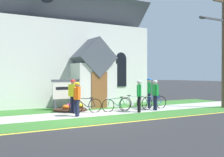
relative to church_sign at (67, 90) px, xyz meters
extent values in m
plane|color=#2B2B2D|center=(-0.20, 0.53, -1.08)|extent=(140.00, 140.00, 0.00)
cube|color=#B7B5AD|center=(-0.75, -1.96, -1.08)|extent=(32.00, 2.04, 0.01)
cube|color=#38722D|center=(-0.75, -3.89, -1.08)|extent=(32.00, 1.83, 0.01)
cube|color=#38722D|center=(-0.75, 0.23, -1.08)|extent=(24.00, 2.34, 0.01)
cube|color=yellow|center=(-0.75, -4.96, -1.08)|extent=(28.00, 0.16, 0.01)
cube|color=silver|center=(-0.75, 6.60, 1.54)|extent=(14.52, 10.40, 5.25)
cube|color=#4C515B|center=(-0.75, 6.60, 6.01)|extent=(15.02, 10.59, 10.59)
cube|color=silver|center=(1.87, 0.60, 0.22)|extent=(2.40, 1.60, 2.60)
cube|color=#4C515B|center=(1.87, 0.60, 1.87)|extent=(2.40, 1.80, 2.40)
cube|color=brown|center=(1.87, -0.22, -0.03)|extent=(1.00, 0.06, 2.10)
cube|color=black|center=(4.33, 1.37, 1.02)|extent=(0.76, 0.06, 1.90)
cone|color=black|center=(4.33, 1.37, 1.97)|extent=(0.80, 0.06, 0.80)
cube|color=#474C56|center=(-0.71, -0.01, -0.78)|extent=(0.12, 0.12, 0.61)
cube|color=#474C56|center=(0.71, 0.01, -0.78)|extent=(0.12, 0.12, 0.61)
cube|color=silver|center=(0.00, 0.00, 0.00)|extent=(1.68, 0.11, 0.94)
cube|color=#474C56|center=(0.00, 0.00, 0.53)|extent=(1.81, 0.15, 0.12)
cube|color=black|center=(0.00, -0.04, 0.11)|extent=(1.35, 0.03, 0.16)
cylinder|color=#382319|center=(0.00, -0.43, -1.03)|extent=(1.83, 1.83, 0.10)
ellipsoid|color=gold|center=(0.66, -0.26, -0.86)|extent=(0.36, 0.36, 0.24)
ellipsoid|color=#CC338C|center=(0.13, 0.05, -0.86)|extent=(0.36, 0.36, 0.24)
ellipsoid|color=orange|center=(-0.27, -0.47, -0.86)|extent=(0.36, 0.36, 0.24)
ellipsoid|color=orange|center=(-0.09, -0.98, -0.86)|extent=(0.36, 0.36, 0.24)
torus|color=black|center=(2.49, -1.97, -0.75)|extent=(0.71, 0.07, 0.71)
torus|color=black|center=(1.51, -1.92, -0.75)|extent=(0.71, 0.07, 0.71)
cylinder|color=#19723F|center=(1.84, -1.94, -0.60)|extent=(0.54, 0.06, 0.42)
cylinder|color=#19723F|center=(1.95, -1.94, -0.39)|extent=(0.73, 0.08, 0.08)
cylinder|color=#19723F|center=(2.20, -1.96, -0.58)|extent=(0.25, 0.05, 0.45)
cylinder|color=#19723F|center=(2.29, -1.96, -0.77)|extent=(0.40, 0.06, 0.09)
cylinder|color=#19723F|center=(2.40, -1.97, -0.56)|extent=(0.21, 0.05, 0.39)
cylinder|color=#19723F|center=(1.55, -1.92, -0.58)|extent=(0.12, 0.04, 0.34)
ellipsoid|color=black|center=(2.31, -1.96, -0.34)|extent=(0.24, 0.09, 0.05)
cylinder|color=silver|center=(1.59, -1.92, -0.39)|extent=(0.44, 0.05, 0.03)
cylinder|color=silver|center=(2.10, -1.95, -0.80)|extent=(0.18, 0.03, 0.18)
torus|color=black|center=(0.83, -1.76, -0.74)|extent=(0.73, 0.08, 0.73)
torus|color=black|center=(-0.18, -1.70, -0.74)|extent=(0.73, 0.08, 0.73)
cylinder|color=black|center=(0.16, -1.72, -0.57)|extent=(0.55, 0.07, 0.47)
cylinder|color=black|center=(0.27, -1.73, -0.35)|extent=(0.75, 0.08, 0.04)
cylinder|color=black|center=(0.54, -1.74, -0.57)|extent=(0.26, 0.05, 0.45)
cylinder|color=black|center=(0.63, -1.75, -0.76)|extent=(0.41, 0.06, 0.09)
cylinder|color=black|center=(0.74, -1.76, -0.54)|extent=(0.22, 0.05, 0.40)
cylinder|color=black|center=(-0.14, -1.70, -0.54)|extent=(0.12, 0.04, 0.40)
ellipsoid|color=black|center=(0.65, -1.75, -0.32)|extent=(0.24, 0.10, 0.05)
cylinder|color=silver|center=(-0.10, -1.70, -0.32)|extent=(0.44, 0.06, 0.03)
cylinder|color=silver|center=(0.43, -1.74, -0.79)|extent=(0.18, 0.03, 0.18)
torus|color=black|center=(4.89, -2.09, -0.74)|extent=(0.73, 0.06, 0.73)
torus|color=black|center=(3.85, -2.13, -0.74)|extent=(0.73, 0.06, 0.73)
cylinder|color=#194CA5|center=(4.20, -2.12, -0.59)|extent=(0.56, 0.06, 0.43)
cylinder|color=#194CA5|center=(4.32, -2.11, -0.36)|extent=(0.77, 0.06, 0.08)
cylinder|color=#194CA5|center=(4.59, -2.10, -0.57)|extent=(0.26, 0.05, 0.46)
cylinder|color=#194CA5|center=(4.68, -2.10, -0.76)|extent=(0.42, 0.05, 0.09)
cylinder|color=#194CA5|center=(4.79, -2.09, -0.54)|extent=(0.22, 0.04, 0.41)
cylinder|color=#194CA5|center=(3.89, -2.13, -0.56)|extent=(0.12, 0.04, 0.36)
ellipsoid|color=black|center=(4.70, -2.10, -0.31)|extent=(0.24, 0.09, 0.05)
cylinder|color=silver|center=(3.93, -2.13, -0.36)|extent=(0.44, 0.04, 0.03)
cylinder|color=silver|center=(4.47, -2.11, -0.79)|extent=(0.18, 0.03, 0.18)
torus|color=black|center=(2.73, -1.69, -0.74)|extent=(0.72, 0.06, 0.72)
torus|color=black|center=(3.80, -1.73, -0.74)|extent=(0.72, 0.06, 0.72)
cylinder|color=#B7B7BC|center=(3.44, -1.71, -0.59)|extent=(0.58, 0.05, 0.43)
cylinder|color=#B7B7BC|center=(3.32, -1.71, -0.36)|extent=(0.80, 0.06, 0.09)
cylinder|color=#B7B7BC|center=(3.04, -1.70, -0.56)|extent=(0.27, 0.04, 0.48)
cylinder|color=#B7B7BC|center=(2.94, -1.70, -0.77)|extent=(0.44, 0.05, 0.09)
cylinder|color=#B7B7BC|center=(2.83, -1.70, -0.53)|extent=(0.23, 0.04, 0.43)
cylinder|color=#B7B7BC|center=(3.76, -1.72, -0.56)|extent=(0.12, 0.04, 0.36)
ellipsoid|color=black|center=(2.92, -1.70, -0.30)|extent=(0.24, 0.09, 0.05)
cylinder|color=silver|center=(3.72, -1.72, -0.37)|extent=(0.44, 0.04, 0.03)
cylinder|color=silver|center=(3.16, -1.71, -0.79)|extent=(0.18, 0.03, 0.18)
cylinder|color=#191E38|center=(4.38, -1.64, -0.66)|extent=(0.15, 0.15, 0.85)
cylinder|color=#191E38|center=(4.45, -1.53, -0.66)|extent=(0.15, 0.15, 0.85)
cube|color=green|center=(4.41, -1.59, 0.08)|extent=(0.43, 0.51, 0.62)
sphere|color=tan|center=(4.41, -1.59, 0.50)|extent=(0.22, 0.22, 0.22)
ellipsoid|color=#1E59B2|center=(4.41, -1.59, 0.56)|extent=(0.36, 0.34, 0.15)
cylinder|color=green|center=(4.22, -1.81, 0.11)|extent=(0.09, 0.24, 0.56)
cylinder|color=green|center=(4.60, -1.37, 0.11)|extent=(0.09, 0.14, 0.57)
cylinder|color=black|center=(2.91, -2.71, -0.67)|extent=(0.15, 0.15, 0.82)
cylinder|color=black|center=(2.77, -2.88, -0.67)|extent=(0.15, 0.15, 0.82)
cube|color=green|center=(2.84, -2.80, 0.04)|extent=(0.45, 0.48, 0.60)
sphere|color=beige|center=(2.84, -2.80, 0.44)|extent=(0.21, 0.21, 0.21)
ellipsoid|color=silver|center=(2.84, -2.80, 0.50)|extent=(0.35, 0.34, 0.15)
cylinder|color=green|center=(3.05, -2.61, 0.07)|extent=(0.09, 0.12, 0.54)
cylinder|color=green|center=(2.63, -2.99, 0.07)|extent=(0.09, 0.11, 0.54)
cylinder|color=#191E38|center=(4.10, -2.48, -0.68)|extent=(0.15, 0.15, 0.81)
cylinder|color=#191E38|center=(4.06, -2.63, -0.68)|extent=(0.15, 0.15, 0.81)
cube|color=green|center=(4.08, -2.56, 0.02)|extent=(0.30, 0.49, 0.59)
sphere|color=beige|center=(4.08, -2.56, 0.43)|extent=(0.21, 0.21, 0.21)
ellipsoid|color=silver|center=(4.08, -2.56, 0.48)|extent=(0.31, 0.28, 0.15)
cylinder|color=green|center=(4.19, -2.30, 0.05)|extent=(0.09, 0.12, 0.54)
cylinder|color=green|center=(3.98, -2.82, 0.05)|extent=(0.09, 0.11, 0.54)
cylinder|color=#191E38|center=(-0.43, -2.51, -0.69)|extent=(0.15, 0.15, 0.79)
cylinder|color=#191E38|center=(-0.51, -2.62, -0.69)|extent=(0.15, 0.15, 0.79)
cube|color=#E55914|center=(-0.47, -2.57, -0.01)|extent=(0.43, 0.47, 0.57)
sphere|color=#936B51|center=(-0.47, -2.57, 0.38)|extent=(0.20, 0.20, 0.20)
ellipsoid|color=gold|center=(-0.47, -2.57, 0.43)|extent=(0.33, 0.32, 0.14)
cylinder|color=#E55914|center=(-0.27, -2.38, 0.02)|extent=(0.09, 0.16, 0.52)
cylinder|color=#E55914|center=(-0.67, -2.75, 0.02)|extent=(0.09, 0.22, 0.52)
cylinder|color=#191E38|center=(-0.20, -1.54, -0.66)|extent=(0.15, 0.15, 0.84)
cylinder|color=#191E38|center=(-0.28, -1.38, -0.66)|extent=(0.15, 0.15, 0.84)
cube|color=yellow|center=(-0.24, -1.46, 0.06)|extent=(0.38, 0.51, 0.61)
sphere|color=#936B51|center=(-0.24, -1.46, 0.48)|extent=(0.22, 0.22, 0.22)
ellipsoid|color=red|center=(-0.24, -1.46, 0.54)|extent=(0.34, 0.32, 0.15)
cylinder|color=yellow|center=(-0.16, -1.73, 0.09)|extent=(0.09, 0.19, 0.56)
cylinder|color=yellow|center=(-0.33, -1.18, 0.09)|extent=(0.09, 0.21, 0.56)
cylinder|color=brown|center=(8.33, -3.60, 2.67)|extent=(0.24, 0.24, 7.51)
cube|color=brown|center=(8.33, -3.60, 5.13)|extent=(1.80, 0.12, 0.12)
cube|color=#4C4C51|center=(7.43, -3.60, 4.03)|extent=(1.80, 0.10, 0.10)
ellipsoid|color=#3F3F44|center=(6.53, -3.60, 4.03)|extent=(0.44, 0.28, 0.20)
cylinder|color=#3D2D1E|center=(6.05, 5.49, 0.17)|extent=(0.26, 0.26, 2.50)
cone|color=#14471E|center=(6.05, 5.49, 3.68)|extent=(3.22, 3.22, 4.53)
camera|label=1|loc=(-5.23, -14.20, 0.82)|focal=43.53mm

